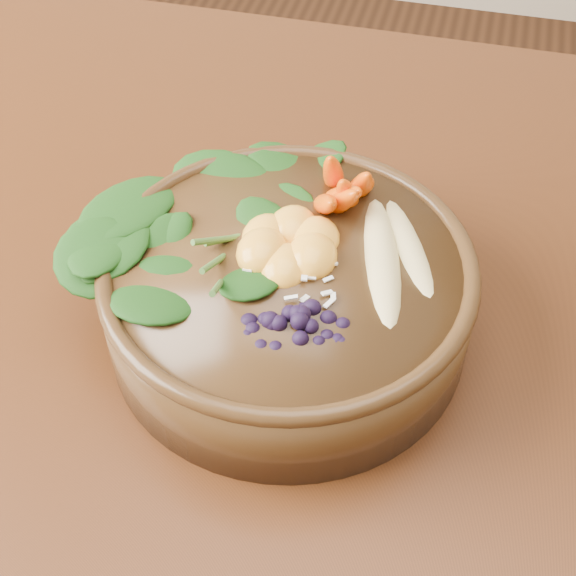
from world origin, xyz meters
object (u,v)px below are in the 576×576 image
(stoneware_bowl, at_px, (288,298))
(carrot_cluster, at_px, (345,154))
(mandarin_cluster, at_px, (289,231))
(banana_halves, at_px, (397,239))
(blueberry_pile, at_px, (300,303))
(dining_table, at_px, (472,436))
(kale_heap, at_px, (225,193))

(stoneware_bowl, height_order, carrot_cluster, carrot_cluster)
(stoneware_bowl, relative_size, mandarin_cluster, 3.15)
(stoneware_bowl, height_order, banana_halves, banana_halves)
(carrot_cluster, bearing_deg, blueberry_pile, -109.55)
(carrot_cluster, relative_size, banana_halves, 0.47)
(stoneware_bowl, bearing_deg, blueberry_pile, -67.92)
(stoneware_bowl, relative_size, carrot_cluster, 3.62)
(stoneware_bowl, height_order, mandarin_cluster, mandarin_cluster)
(dining_table, distance_m, banana_halves, 0.20)
(dining_table, bearing_deg, mandarin_cluster, 175.50)
(kale_heap, distance_m, mandarin_cluster, 0.06)
(banana_halves, bearing_deg, blueberry_pile, -141.51)
(blueberry_pile, bearing_deg, banana_halves, 57.70)
(mandarin_cluster, bearing_deg, kale_heap, 157.43)
(banana_halves, height_order, blueberry_pile, blueberry_pile)
(stoneware_bowl, distance_m, kale_heap, 0.09)
(dining_table, distance_m, mandarin_cluster, 0.24)
(carrot_cluster, distance_m, banana_halves, 0.08)
(stoneware_bowl, distance_m, carrot_cluster, 0.11)
(stoneware_bowl, distance_m, mandarin_cluster, 0.05)
(dining_table, relative_size, kale_heap, 9.34)
(stoneware_bowl, distance_m, banana_halves, 0.09)
(carrot_cluster, xyz_separation_m, mandarin_cluster, (-0.02, -0.07, -0.02))
(kale_heap, bearing_deg, carrot_cluster, 29.73)
(mandarin_cluster, bearing_deg, blueberry_pile, -70.05)
(dining_table, height_order, carrot_cluster, carrot_cluster)
(kale_heap, relative_size, carrot_cluster, 2.38)
(carrot_cluster, height_order, blueberry_pile, carrot_cluster)
(dining_table, height_order, stoneware_bowl, stoneware_bowl)
(dining_table, bearing_deg, carrot_cluster, 149.17)
(blueberry_pile, bearing_deg, dining_table, 22.23)
(carrot_cluster, height_order, banana_halves, carrot_cluster)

